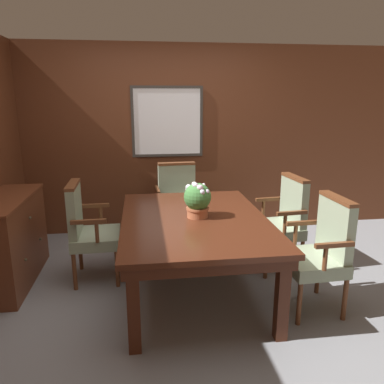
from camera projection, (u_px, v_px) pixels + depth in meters
name	position (u px, v px, depth m)	size (l,w,h in m)	color
ground_plane	(187.00, 295.00, 3.47)	(14.00, 14.00, 0.00)	gray
wall_back	(170.00, 140.00, 4.95)	(7.20, 0.08, 2.45)	#5B2D19
dining_table	(194.00, 227.00, 3.41)	(1.30, 1.84, 0.73)	#4C2314
chair_right_near	(321.00, 249.00, 3.15)	(0.48, 0.57, 0.99)	brown
chair_head_far	(178.00, 199.00, 4.67)	(0.58, 0.49, 0.99)	brown
chair_right_far	(283.00, 218.00, 3.94)	(0.50, 0.59, 0.99)	brown
chair_left_far	(88.00, 227.00, 3.67)	(0.47, 0.57, 0.99)	brown
potted_plant	(197.00, 199.00, 3.35)	(0.25, 0.25, 0.33)	#B2603D
sideboard_cabinet	(10.00, 241.00, 3.63)	(0.43, 1.18, 0.86)	brown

